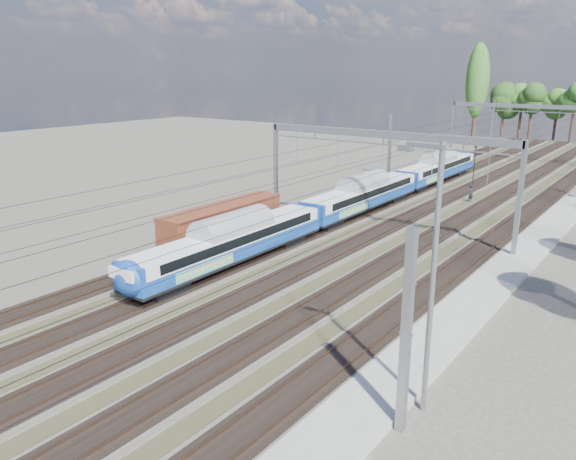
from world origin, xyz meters
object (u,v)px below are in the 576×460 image
Objects in this scene: worker at (471,193)px; lamp_post at (431,272)px; signal_near at (475,159)px; freight_boxcar at (223,221)px; emu_train at (361,192)px.

worker is 0.17× the size of lamp_post.
worker is at bearing -90.98° from signal_near.
freight_boxcar is 26.52m from lamp_post.
emu_train is 19.67m from signal_near.
worker is 7.75m from signal_near.
worker is at bearing 67.18° from freight_boxcar.
signal_near is (9.37, 34.27, 1.73)m from freight_boxcar.
lamp_post is at bearing -91.93° from signal_near.
lamp_post is (18.39, -27.92, 3.87)m from emu_train.
freight_boxcar is at bearing 179.29° from worker.
signal_near reaches higher than emu_train.
emu_train is at bearing 172.02° from worker.
worker is at bearing 113.88° from lamp_post.
emu_train is at bearing 73.55° from freight_boxcar.
worker is at bearing 59.92° from emu_train.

